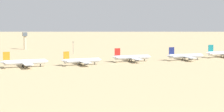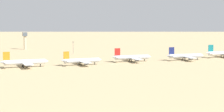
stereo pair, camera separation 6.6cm
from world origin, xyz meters
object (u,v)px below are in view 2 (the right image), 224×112
at_px(parked_jet_navy_4, 185,56).
at_px(parked_jet_orange_2, 81,61).
at_px(control_tower, 25,39).
at_px(parked_jet_red_3, 132,57).
at_px(light_pole_west, 73,47).
at_px(parked_jet_teal_5, 224,53).
at_px(parked_jet_orange_1, 24,62).

bearing_deg(parked_jet_navy_4, parked_jet_orange_2, -171.97).
height_order(parked_jet_orange_2, control_tower, control_tower).
xyz_separation_m(parked_jet_red_3, light_pole_west, (-25.12, 91.75, 3.58)).
bearing_deg(parked_jet_navy_4, parked_jet_teal_5, 16.71).
xyz_separation_m(parked_jet_orange_1, parked_jet_navy_4, (145.83, -6.79, -0.18)).
distance_m(parked_jet_orange_1, parked_jet_red_3, 95.66).
bearing_deg(parked_jet_teal_5, control_tower, 142.71).
relative_size(parked_jet_orange_2, parked_jet_red_3, 0.96).
relative_size(parked_jet_orange_1, parked_jet_red_3, 1.04).
relative_size(parked_jet_orange_1, parked_jet_navy_4, 1.05).
bearing_deg(control_tower, parked_jet_orange_2, -86.11).
xyz_separation_m(parked_jet_navy_4, control_tower, (-111.45, 176.95, 8.35)).
relative_size(parked_jet_orange_1, parked_jet_teal_5, 1.01).
bearing_deg(control_tower, parked_jet_teal_5, -46.92).
relative_size(parked_jet_orange_2, control_tower, 1.75).
height_order(parked_jet_orange_2, parked_jet_red_3, parked_jet_red_3).
relative_size(parked_jet_orange_1, light_pole_west, 3.01).
bearing_deg(parked_jet_red_3, control_tower, 116.17).
relative_size(parked_jet_teal_5, control_tower, 1.88).
bearing_deg(parked_jet_orange_1, parked_jet_red_3, 3.67).
distance_m(parked_jet_orange_1, control_tower, 173.79).
bearing_deg(parked_jet_red_3, parked_jet_teal_5, 4.71).
bearing_deg(parked_jet_orange_2, parked_jet_navy_4, 0.28).
distance_m(parked_jet_orange_1, parked_jet_navy_4, 145.98).
relative_size(parked_jet_orange_2, parked_jet_teal_5, 0.93).
xyz_separation_m(parked_jet_orange_1, light_pole_west, (70.52, 93.68, 3.41)).
xyz_separation_m(parked_jet_orange_1, parked_jet_orange_2, (46.25, -4.48, -0.33)).
height_order(parked_jet_red_3, parked_jet_teal_5, parked_jet_teal_5).
relative_size(control_tower, light_pole_west, 1.58).
distance_m(parked_jet_orange_2, parked_jet_navy_4, 99.61).
xyz_separation_m(parked_jet_orange_2, parked_jet_red_3, (49.39, 6.40, 0.17)).
xyz_separation_m(parked_jet_orange_1, control_tower, (34.38, 170.16, 8.16)).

